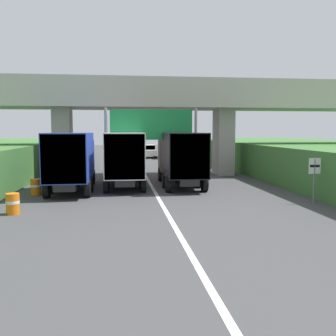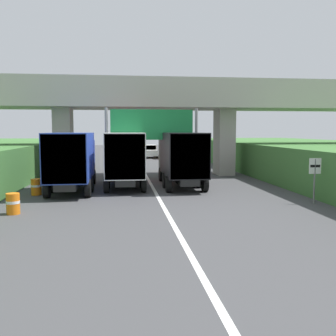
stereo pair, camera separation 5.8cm
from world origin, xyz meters
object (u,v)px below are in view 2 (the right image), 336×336
(truck_orange, at_px, (175,143))
(truck_blue, at_px, (72,158))
(speed_limit_sign, at_px, (315,174))
(construction_barrel_3, at_px, (36,187))
(car_green, at_px, (187,157))
(overhead_highway_sign, at_px, (152,129))
(construction_barrel_4, at_px, (54,176))
(car_white, at_px, (150,151))
(truck_black, at_px, (181,156))
(construction_barrel_2, at_px, (13,204))
(truck_red, at_px, (124,157))

(truck_orange, relative_size, truck_blue, 1.00)
(speed_limit_sign, bearing_deg, construction_barrel_3, 163.20)
(car_green, bearing_deg, construction_barrel_3, -123.82)
(speed_limit_sign, bearing_deg, truck_orange, 93.82)
(overhead_highway_sign, height_order, construction_barrel_4, overhead_highway_sign)
(truck_blue, xyz_separation_m, car_white, (6.62, 27.56, -1.08))
(truck_blue, distance_m, car_white, 28.36)
(truck_orange, xyz_separation_m, truck_blue, (-9.98, -27.85, 0.00))
(speed_limit_sign, bearing_deg, truck_black, 130.55)
(car_green, relative_size, car_white, 1.00)
(car_green, bearing_deg, construction_barrel_4, -132.99)
(truck_orange, xyz_separation_m, car_white, (-3.36, -0.30, -1.08))
(overhead_highway_sign, height_order, construction_barrel_3, overhead_highway_sign)
(construction_barrel_2, distance_m, construction_barrel_4, 9.86)
(construction_barrel_2, bearing_deg, truck_black, 40.72)
(truck_black, height_order, construction_barrel_3, truck_black)
(truck_red, xyz_separation_m, car_white, (3.56, 26.22, -1.08))
(truck_red, bearing_deg, construction_barrel_4, 153.41)
(truck_blue, height_order, construction_barrel_2, truck_blue)
(truck_black, bearing_deg, truck_red, 175.88)
(truck_orange, bearing_deg, speed_limit_sign, -86.18)
(truck_black, height_order, construction_barrel_4, truck_black)
(speed_limit_sign, bearing_deg, truck_blue, 155.98)
(construction_barrel_4, bearing_deg, truck_orange, 64.09)
(truck_red, height_order, construction_barrel_2, truck_red)
(truck_orange, height_order, car_green, truck_orange)
(speed_limit_sign, height_order, truck_blue, truck_blue)
(overhead_highway_sign, xyz_separation_m, truck_black, (1.82, -0.19, -1.71))
(truck_red, distance_m, truck_blue, 3.34)
(car_white, bearing_deg, speed_limit_sign, -80.39)
(truck_blue, height_order, car_green, truck_blue)
(truck_orange, distance_m, car_white, 3.54)
(truck_red, height_order, car_white, truck_red)
(truck_black, bearing_deg, construction_barrel_3, -164.95)
(overhead_highway_sign, relative_size, construction_barrel_3, 6.53)
(car_green, bearing_deg, truck_black, -101.38)
(truck_red, height_order, car_green, truck_red)
(truck_red, relative_size, construction_barrel_3, 8.11)
(construction_barrel_2, bearing_deg, overhead_highway_sign, 48.45)
(truck_black, distance_m, construction_barrel_4, 8.89)
(truck_orange, bearing_deg, construction_barrel_2, -109.05)
(construction_barrel_2, height_order, construction_barrel_4, same)
(truck_red, relative_size, truck_black, 1.00)
(speed_limit_sign, xyz_separation_m, car_white, (-5.58, 32.99, -0.62))
(truck_blue, relative_size, construction_barrel_3, 8.11)
(car_green, bearing_deg, car_white, 104.36)
(car_green, height_order, construction_barrel_4, car_green)
(truck_orange, distance_m, truck_blue, 29.59)
(car_green, distance_m, construction_barrel_2, 24.78)
(car_white, bearing_deg, truck_orange, 5.05)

